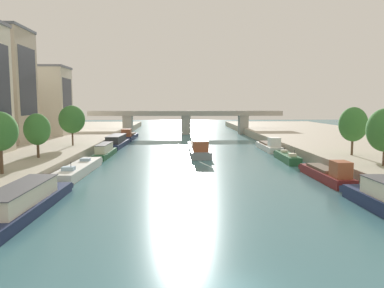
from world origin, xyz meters
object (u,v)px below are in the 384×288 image
object	(u,v)px
barge_midriver	(199,148)
moored_boat_right_midway	(269,146)
tree_left_past_mid	(72,119)
moored_boat_left_midway	(105,151)
bridge_far	(186,119)
moored_boat_left_downstream	(79,169)
tree_left_distant	(0,131)
moored_boat_left_upstream	(117,142)
tree_right_by_lamp	(353,124)
moored_boat_right_downstream	(327,174)
moored_boat_right_gap_after	(287,157)
moored_boat_left_gap_after	(24,201)
tree_left_far	(37,129)
moored_boat_left_far	(129,136)

from	to	relation	value
barge_midriver	moored_boat_right_midway	distance (m)	15.43
moored_boat_right_midway	tree_left_past_mid	xyz separation A→B (m)	(-38.31, -6.29, 5.80)
moored_boat_left_midway	bridge_far	xyz separation A→B (m)	(15.80, 48.75, 3.62)
moored_boat_right_midway	tree_left_past_mid	size ratio (longest dim) A/B	1.82
moored_boat_left_downstream	moored_boat_left_midway	distance (m)	15.86
tree_left_distant	bridge_far	distance (m)	77.50
moored_boat_left_upstream	tree_left_past_mid	size ratio (longest dim) A/B	2.26
moored_boat_left_downstream	tree_right_by_lamp	size ratio (longest dim) A/B	2.26
moored_boat_right_downstream	moored_boat_right_gap_after	size ratio (longest dim) A/B	1.17
moored_boat_left_upstream	tree_left_distant	bearing A→B (deg)	-97.85
moored_boat_left_gap_after	tree_left_far	bearing A→B (deg)	107.34
tree_left_far	bridge_far	world-z (taller)	tree_left_far
moored_boat_right_gap_after	bridge_far	bearing A→B (deg)	105.86
moored_boat_right_downstream	tree_left_far	xyz separation A→B (m)	(-38.59, 8.47, 5.04)
moored_boat_right_midway	tree_right_by_lamp	size ratio (longest dim) A/B	1.86
moored_boat_right_gap_after	tree_right_by_lamp	xyz separation A→B (m)	(7.92, -6.33, 5.85)
tree_right_by_lamp	moored_boat_left_midway	bearing A→B (deg)	162.21
moored_boat_right_gap_after	moored_boat_right_midway	distance (m)	14.42
tree_left_past_mid	moored_boat_right_downstream	bearing A→B (deg)	-31.97
moored_boat_left_far	tree_left_far	size ratio (longest dim) A/B	2.37
moored_boat_left_upstream	tree_right_by_lamp	world-z (taller)	tree_right_by_lamp
moored_boat_left_upstream	tree_left_past_mid	bearing A→B (deg)	-111.56
moored_boat_left_far	tree_right_by_lamp	world-z (taller)	tree_right_by_lamp
moored_boat_left_midway	tree_left_far	distance (m)	15.84
moored_boat_left_upstream	tree_left_past_mid	world-z (taller)	tree_left_past_mid
moored_boat_left_gap_after	moored_boat_left_upstream	size ratio (longest dim) A/B	1.02
tree_left_distant	bridge_far	world-z (taller)	tree_left_distant
moored_boat_left_far	moored_boat_right_gap_after	xyz separation A→B (m)	(31.36, -38.94, -0.25)
moored_boat_left_upstream	tree_right_by_lamp	bearing A→B (deg)	-35.91
moored_boat_left_gap_after	tree_left_past_mid	distance (m)	36.93
tree_left_far	moored_boat_right_downstream	bearing A→B (deg)	-12.38
tree_left_far	moored_boat_left_gap_after	bearing A→B (deg)	-72.66
tree_left_far	moored_boat_left_far	bearing A→B (deg)	81.51
moored_boat_right_midway	tree_left_far	xyz separation A→B (m)	(-38.89, -21.54, 5.05)
tree_left_distant	moored_boat_left_far	bearing A→B (deg)	83.77
moored_boat_right_gap_after	bridge_far	xyz separation A→B (m)	(-15.64, 55.05, 3.98)
barge_midriver	moored_boat_right_downstream	size ratio (longest dim) A/B	1.58
moored_boat_left_upstream	moored_boat_right_midway	distance (m)	33.61
moored_boat_left_downstream	tree_left_past_mid	bearing A→B (deg)	108.14
barge_midriver	tree_right_by_lamp	distance (m)	28.20
moored_boat_left_upstream	tree_left_distant	xyz separation A→B (m)	(-5.76, -41.76, 5.47)
moored_boat_left_downstream	moored_boat_right_gap_after	bearing A→B (deg)	16.69
barge_midriver	tree_left_far	distance (m)	30.08
tree_left_past_mid	tree_right_by_lamp	bearing A→B (deg)	-17.59
barge_midriver	moored_boat_left_upstream	world-z (taller)	barge_midriver
moored_boat_left_upstream	tree_right_by_lamp	xyz separation A→B (m)	(39.87, -28.88, 5.42)
moored_boat_right_midway	tree_left_distant	bearing A→B (deg)	-138.77
tree_left_distant	moored_boat_left_downstream	bearing A→B (deg)	58.83
moored_boat_left_gap_after	bridge_far	size ratio (longest dim) A/B	0.28
moored_boat_left_midway	tree_left_far	bearing A→B (deg)	-116.85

